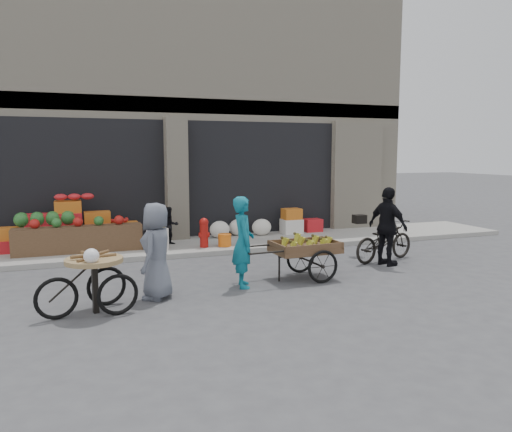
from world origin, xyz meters
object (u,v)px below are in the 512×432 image
object	(u,v)px
bicycle	(384,241)
cyclist	(388,227)
pineapple_bin	(158,239)
tricycle_cart	(94,276)
vendor_grey	(157,251)
orange_bucket	(225,240)
banana_cart	(303,246)
fire_hydrant	(204,231)
vendor_woman	(243,242)
seated_person	(170,226)

from	to	relation	value
bicycle	cyclist	bearing A→B (deg)	139.26
pineapple_bin	tricycle_cart	size ratio (longest dim) A/B	0.36
vendor_grey	cyclist	bearing A→B (deg)	127.87
pineapple_bin	orange_bucket	xyz separation A→B (m)	(1.60, -0.10, -0.10)
vendor_grey	tricycle_cart	bearing A→B (deg)	-36.80
pineapple_bin	cyclist	distance (m)	5.20
pineapple_bin	banana_cart	xyz separation A→B (m)	(2.21, -3.17, 0.26)
orange_bucket	tricycle_cart	bearing A→B (deg)	-129.71
fire_hydrant	cyclist	bearing A→B (deg)	-39.89
vendor_woman	cyclist	distance (m)	3.44
banana_cart	vendor_grey	size ratio (longest dim) A/B	1.34
bicycle	vendor_woman	bearing A→B (deg)	90.26
cyclist	fire_hydrant	bearing A→B (deg)	35.94
cyclist	orange_bucket	bearing A→B (deg)	31.74
fire_hydrant	orange_bucket	size ratio (longest dim) A/B	2.22
orange_bucket	tricycle_cart	size ratio (longest dim) A/B	0.22
vendor_woman	tricycle_cart	distance (m)	2.64
bicycle	seated_person	bearing A→B (deg)	40.25
pineapple_bin	vendor_grey	world-z (taller)	vendor_grey
fire_hydrant	bicycle	bearing A→B (deg)	-33.91
orange_bucket	seated_person	xyz separation A→B (m)	(-1.20, 0.70, 0.31)
vendor_grey	vendor_woman	bearing A→B (deg)	126.48
seated_person	tricycle_cart	size ratio (longest dim) A/B	0.64
cyclist	bicycle	bearing A→B (deg)	-40.74
pineapple_bin	banana_cart	size ratio (longest dim) A/B	0.25
pineapple_bin	orange_bucket	bearing A→B (deg)	-3.58
fire_hydrant	banana_cart	world-z (taller)	banana_cart
fire_hydrant	orange_bucket	xyz separation A→B (m)	(0.50, -0.05, -0.23)
banana_cart	bicycle	xyz separation A→B (m)	(2.36, 0.79, -0.18)
fire_hydrant	tricycle_cart	xyz separation A→B (m)	(-2.68, -3.88, 0.06)
banana_cart	bicycle	bearing A→B (deg)	16.14
pineapple_bin	bicycle	world-z (taller)	bicycle
tricycle_cart	orange_bucket	bearing A→B (deg)	37.76
pineapple_bin	cyclist	xyz separation A→B (m)	(4.37, -2.78, 0.46)
fire_hydrant	banana_cart	distance (m)	3.31
vendor_grey	orange_bucket	bearing A→B (deg)	176.97
tricycle_cart	cyclist	bearing A→B (deg)	-1.64
banana_cart	bicycle	distance (m)	2.49
seated_person	vendor_woman	distance (m)	3.96
vendor_woman	vendor_grey	distance (m)	1.56
vendor_grey	seated_person	bearing A→B (deg)	-163.77
orange_bucket	vendor_woman	size ratio (longest dim) A/B	0.20
orange_bucket	bicycle	distance (m)	3.75
orange_bucket	vendor_woman	distance (m)	3.31
vendor_grey	cyclist	size ratio (longest dim) A/B	0.95
banana_cart	cyclist	distance (m)	2.20
seated_person	bicycle	xyz separation A→B (m)	(4.17, -2.98, -0.13)
banana_cart	vendor_grey	xyz separation A→B (m)	(-2.79, -0.33, 0.16)
orange_bucket	vendor_grey	world-z (taller)	vendor_grey
banana_cart	tricycle_cart	distance (m)	3.87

